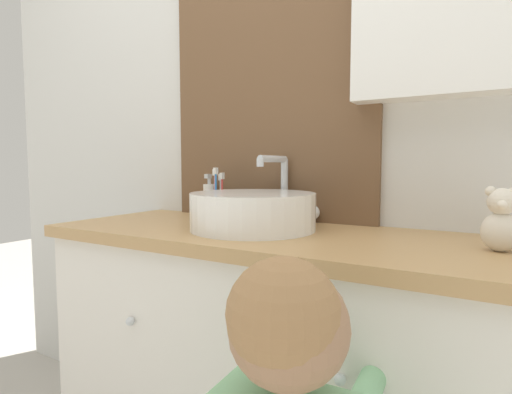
# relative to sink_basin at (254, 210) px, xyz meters

# --- Properties ---
(wall_back) EXTENTS (3.20, 0.18, 2.50)m
(wall_back) POSITION_rel_sink_basin_xyz_m (0.08, 0.27, 0.38)
(wall_back) COLOR silver
(wall_back) RESTS_ON ground_plane
(vanity_counter) EXTENTS (1.31, 0.51, 0.85)m
(vanity_counter) POSITION_rel_sink_basin_xyz_m (0.05, -0.01, -0.48)
(vanity_counter) COLOR silver
(vanity_counter) RESTS_ON ground_plane
(sink_basin) EXTENTS (0.36, 0.41, 0.22)m
(sink_basin) POSITION_rel_sink_basin_xyz_m (0.00, 0.00, 0.00)
(sink_basin) COLOR white
(sink_basin) RESTS_ON vanity_counter
(toothbrush_holder) EXTENTS (0.08, 0.08, 0.18)m
(toothbrush_holder) POSITION_rel_sink_basin_xyz_m (-0.22, 0.13, -0.01)
(toothbrush_holder) COLOR #4C93C6
(toothbrush_holder) RESTS_ON vanity_counter
(soap_dispenser) EXTENTS (0.05, 0.05, 0.15)m
(soap_dispenser) POSITION_rel_sink_basin_xyz_m (-0.30, 0.19, 0.00)
(soap_dispenser) COLOR white
(soap_dispenser) RESTS_ON vanity_counter
(teddy_bear) EXTENTS (0.08, 0.07, 0.14)m
(teddy_bear) POSITION_rel_sink_basin_xyz_m (0.61, 0.01, 0.01)
(teddy_bear) COLOR beige
(teddy_bear) RESTS_ON vanity_counter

